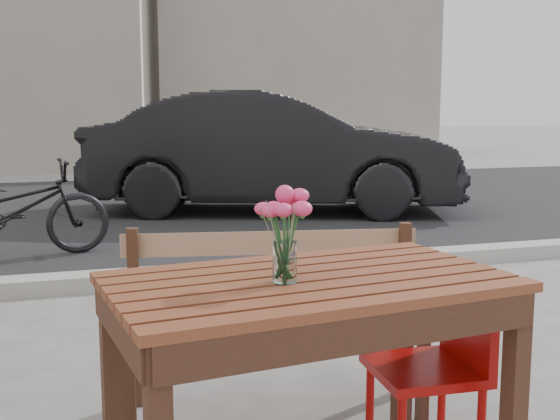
# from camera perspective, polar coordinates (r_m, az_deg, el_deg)

# --- Properties ---
(street) EXTENTS (30.00, 8.12, 0.12)m
(street) POSITION_cam_1_polar(r_m,az_deg,el_deg) (7.46, -12.12, -1.93)
(street) COLOR black
(street) RESTS_ON ground
(backdrop_buildings) EXTENTS (15.50, 4.00, 8.00)m
(backdrop_buildings) POSITION_cam_1_polar(r_m,az_deg,el_deg) (16.82, -15.02, 15.87)
(backdrop_buildings) COLOR gray
(backdrop_buildings) RESTS_ON ground
(main_table) EXTENTS (1.37, 0.90, 0.79)m
(main_table) POSITION_cam_1_polar(r_m,az_deg,el_deg) (2.33, 2.39, -8.58)
(main_table) COLOR brown
(main_table) RESTS_ON ground
(main_bench) EXTENTS (1.40, 0.65, 0.84)m
(main_bench) POSITION_cam_1_polar(r_m,az_deg,el_deg) (3.13, -0.53, -7.09)
(main_bench) COLOR #95694D
(main_bench) RESTS_ON ground
(red_chair) EXTENTS (0.40, 0.40, 0.76)m
(red_chair) POSITION_cam_1_polar(r_m,az_deg,el_deg) (2.71, 13.10, -11.28)
(red_chair) COLOR #A10A07
(red_chair) RESTS_ON ground
(main_vase) EXTENTS (0.17, 0.17, 0.31)m
(main_vase) POSITION_cam_1_polar(r_m,az_deg,el_deg) (2.19, 0.39, -1.01)
(main_vase) COLOR white
(main_vase) RESTS_ON main_table
(parked_car) EXTENTS (4.93, 3.09, 1.53)m
(parked_car) POSITION_cam_1_polar(r_m,az_deg,el_deg) (8.98, -0.55, 4.73)
(parked_car) COLOR black
(parked_car) RESTS_ON ground
(bicycle) EXTENTS (1.72, 0.80, 0.87)m
(bicycle) POSITION_cam_1_polar(r_m,az_deg,el_deg) (6.65, -20.85, 0.01)
(bicycle) COLOR black
(bicycle) RESTS_ON ground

